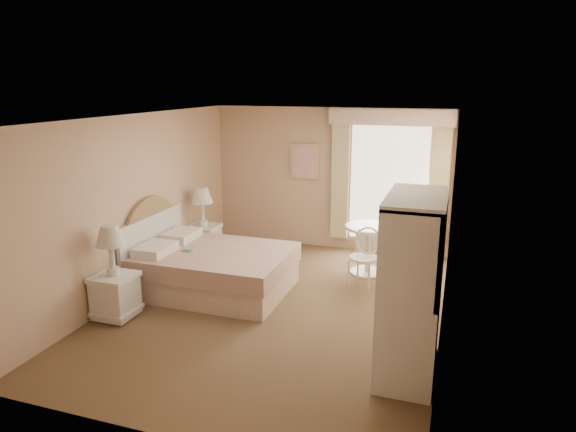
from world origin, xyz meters
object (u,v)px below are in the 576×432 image
(bed, at_px, (209,267))
(armoire, at_px, (411,301))
(nightstand_far, at_px, (203,233))
(cafe_chair, at_px, (366,253))
(nightstand_near, at_px, (114,284))
(round_table, at_px, (368,242))

(bed, distance_m, armoire, 3.23)
(nightstand_far, bearing_deg, armoire, -34.17)
(bed, height_order, nightstand_far, bed)
(bed, distance_m, cafe_chair, 2.28)
(bed, height_order, nightstand_near, bed)
(bed, xyz_separation_m, cafe_chair, (2.09, 0.88, 0.17))
(armoire, bearing_deg, nightstand_far, 145.83)
(nightstand_far, xyz_separation_m, cafe_chair, (2.81, -0.32, 0.05))
(nightstand_near, xyz_separation_m, cafe_chair, (2.81, 2.08, 0.05))
(nightstand_near, bearing_deg, round_table, 43.11)
(round_table, xyz_separation_m, cafe_chair, (0.05, -0.51, -0.01))
(round_table, relative_size, cafe_chair, 0.88)
(bed, xyz_separation_m, nightstand_near, (-0.72, -1.20, 0.11))
(nightstand_far, height_order, cafe_chair, nightstand_far)
(bed, relative_size, cafe_chair, 2.40)
(round_table, height_order, cafe_chair, cafe_chair)
(round_table, xyz_separation_m, armoire, (0.89, -2.67, 0.26))
(nightstand_far, relative_size, round_table, 1.57)
(cafe_chair, bearing_deg, bed, -142.85)
(nightstand_near, distance_m, round_table, 3.78)
(nightstand_far, bearing_deg, cafe_chair, -6.42)
(cafe_chair, bearing_deg, nightstand_far, -172.07)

